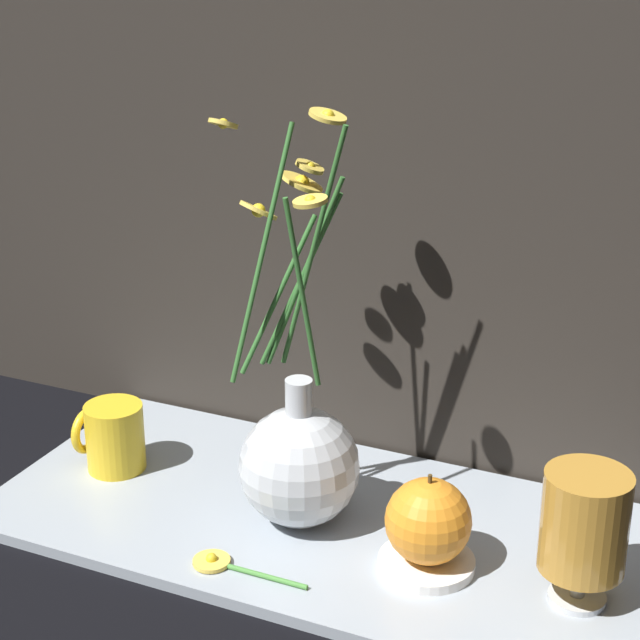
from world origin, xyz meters
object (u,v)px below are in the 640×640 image
vase_with_flowers (299,456)px  tea_glass (584,525)px  yellow_mug (111,438)px  orange_fruit (428,521)px

vase_with_flowers → tea_glass: 0.29m
vase_with_flowers → yellow_mug: (-0.23, 0.01, -0.03)m
vase_with_flowers → yellow_mug: vase_with_flowers is taller
orange_fruit → tea_glass: bearing=3.0°
yellow_mug → tea_glass: 0.52m
vase_with_flowers → orange_fruit: size_ratio=4.54×
tea_glass → orange_fruit: (-0.14, -0.01, -0.03)m
yellow_mug → orange_fruit: bearing=-5.5°
vase_with_flowers → yellow_mug: 0.23m
vase_with_flowers → orange_fruit: vase_with_flowers is taller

